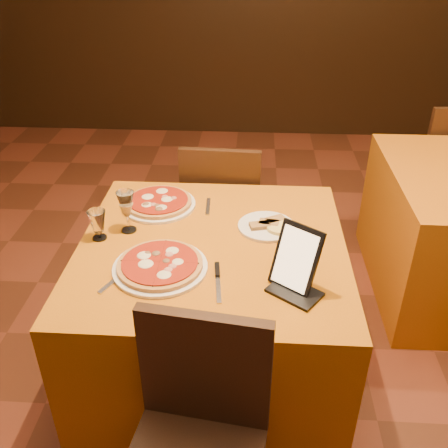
# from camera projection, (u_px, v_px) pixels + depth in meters

# --- Properties ---
(floor) EXTENTS (6.00, 7.00, 0.01)m
(floor) POSITION_uv_depth(u_px,v_px,m) (292.00, 417.00, 2.22)
(floor) COLOR #5E2D19
(floor) RESTS_ON ground
(main_table) EXTENTS (1.10, 1.10, 0.75)m
(main_table) POSITION_uv_depth(u_px,v_px,m) (213.00, 313.00, 2.25)
(main_table) COLOR #B9660B
(main_table) RESTS_ON floor
(chair_main_far) EXTENTS (0.42, 0.42, 0.91)m
(chair_main_far) POSITION_uv_depth(u_px,v_px,m) (224.00, 210.00, 2.89)
(chair_main_far) COLOR black
(chair_main_far) RESTS_ON floor
(chair_side_far) EXTENTS (0.44, 0.44, 0.91)m
(chair_side_far) POSITION_uv_depth(u_px,v_px,m) (439.00, 163.00, 3.46)
(chair_side_far) COLOR black
(chair_side_far) RESTS_ON floor
(pizza_near) EXTENTS (0.36, 0.36, 0.03)m
(pizza_near) POSITION_uv_depth(u_px,v_px,m) (160.00, 266.00, 1.90)
(pizza_near) COLOR white
(pizza_near) RESTS_ON main_table
(pizza_far) EXTENTS (0.34, 0.34, 0.03)m
(pizza_far) POSITION_uv_depth(u_px,v_px,m) (159.00, 203.00, 2.32)
(pizza_far) COLOR white
(pizza_far) RESTS_ON main_table
(cutlet_dish) EXTENTS (0.25, 0.25, 0.03)m
(cutlet_dish) POSITION_uv_depth(u_px,v_px,m) (266.00, 225.00, 2.16)
(cutlet_dish) COLOR white
(cutlet_dish) RESTS_ON main_table
(wine_glass) EXTENTS (0.07, 0.07, 0.19)m
(wine_glass) POSITION_uv_depth(u_px,v_px,m) (127.00, 211.00, 2.09)
(wine_glass) COLOR tan
(wine_glass) RESTS_ON main_table
(water_glass) EXTENTS (0.08, 0.08, 0.13)m
(water_glass) POSITION_uv_depth(u_px,v_px,m) (98.00, 225.00, 2.06)
(water_glass) COLOR silver
(water_glass) RESTS_ON main_table
(tablet) EXTENTS (0.19, 0.18, 0.23)m
(tablet) POSITION_uv_depth(u_px,v_px,m) (296.00, 258.00, 1.76)
(tablet) COLOR black
(tablet) RESTS_ON main_table
(knife) EXTENTS (0.04, 0.21, 0.01)m
(knife) POSITION_uv_depth(u_px,v_px,m) (218.00, 285.00, 1.82)
(knife) COLOR #A6A7AD
(knife) RESTS_ON main_table
(fork_near) EXTENTS (0.09, 0.15, 0.01)m
(fork_near) POSITION_uv_depth(u_px,v_px,m) (114.00, 281.00, 1.84)
(fork_near) COLOR silver
(fork_near) RESTS_ON main_table
(fork_far) EXTENTS (0.02, 0.16, 0.01)m
(fork_far) POSITION_uv_depth(u_px,v_px,m) (208.00, 206.00, 2.32)
(fork_far) COLOR silver
(fork_far) RESTS_ON main_table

